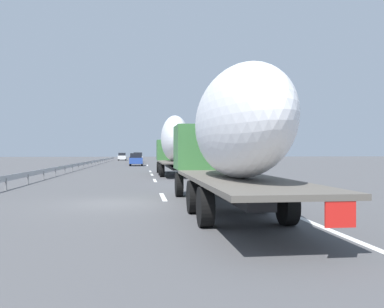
{
  "coord_description": "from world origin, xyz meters",
  "views": [
    {
      "loc": [
        -15.73,
        -0.85,
        1.93
      ],
      "look_at": [
        14.27,
        -4.59,
        1.81
      ],
      "focal_mm": 38.47,
      "sensor_mm": 36.0,
      "label": 1
    }
  ],
  "objects_px": {
    "truck_trailing": "(229,135)",
    "car_black_suv": "(135,158)",
    "car_white_van": "(122,157)",
    "road_sign": "(183,152)",
    "car_silver_hatch": "(138,157)",
    "car_blue_sedan": "(136,159)",
    "truck_lead": "(174,143)"
  },
  "relations": [
    {
      "from": "car_silver_hatch",
      "to": "car_blue_sedan",
      "type": "relative_size",
      "value": 0.93
    },
    {
      "from": "truck_trailing",
      "to": "car_white_van",
      "type": "height_order",
      "value": "truck_trailing"
    },
    {
      "from": "car_blue_sedan",
      "to": "truck_trailing",
      "type": "bearing_deg",
      "value": -175.82
    },
    {
      "from": "truck_lead",
      "to": "car_silver_hatch",
      "type": "bearing_deg",
      "value": 3.97
    },
    {
      "from": "car_white_van",
      "to": "road_sign",
      "type": "xyz_separation_m",
      "value": [
        -42.29,
        -10.31,
        1.09
      ]
    },
    {
      "from": "road_sign",
      "to": "car_white_van",
      "type": "bearing_deg",
      "value": 13.7
    },
    {
      "from": "car_silver_hatch",
      "to": "car_white_van",
      "type": "height_order",
      "value": "car_silver_hatch"
    },
    {
      "from": "car_white_van",
      "to": "car_blue_sedan",
      "type": "bearing_deg",
      "value": -174.62
    },
    {
      "from": "car_white_van",
      "to": "road_sign",
      "type": "bearing_deg",
      "value": -166.3
    },
    {
      "from": "truck_lead",
      "to": "car_silver_hatch",
      "type": "relative_size",
      "value": 2.99
    },
    {
      "from": "truck_trailing",
      "to": "truck_lead",
      "type": "bearing_deg",
      "value": 0.0
    },
    {
      "from": "car_white_van",
      "to": "road_sign",
      "type": "distance_m",
      "value": 43.54
    },
    {
      "from": "truck_trailing",
      "to": "car_white_van",
      "type": "bearing_deg",
      "value": 4.73
    },
    {
      "from": "truck_trailing",
      "to": "car_silver_hatch",
      "type": "height_order",
      "value": "truck_trailing"
    },
    {
      "from": "truck_trailing",
      "to": "car_white_van",
      "type": "xyz_separation_m",
      "value": [
        87.0,
        7.21,
        -1.56
      ]
    },
    {
      "from": "car_silver_hatch",
      "to": "road_sign",
      "type": "relative_size",
      "value": 1.45
    },
    {
      "from": "car_silver_hatch",
      "to": "car_blue_sedan",
      "type": "xyz_separation_m",
      "value": [
        -23.19,
        0.09,
        -0.04
      ]
    },
    {
      "from": "car_silver_hatch",
      "to": "car_black_suv",
      "type": "height_order",
      "value": "car_silver_hatch"
    },
    {
      "from": "truck_trailing",
      "to": "road_sign",
      "type": "distance_m",
      "value": 44.82
    },
    {
      "from": "truck_trailing",
      "to": "car_silver_hatch",
      "type": "relative_size",
      "value": 3.26
    },
    {
      "from": "car_black_suv",
      "to": "road_sign",
      "type": "relative_size",
      "value": 1.38
    },
    {
      "from": "truck_trailing",
      "to": "car_white_van",
      "type": "relative_size",
      "value": 3.03
    },
    {
      "from": "truck_lead",
      "to": "road_sign",
      "type": "height_order",
      "value": "truck_lead"
    },
    {
      "from": "car_black_suv",
      "to": "car_white_van",
      "type": "bearing_deg",
      "value": 6.73
    },
    {
      "from": "car_silver_hatch",
      "to": "car_black_suv",
      "type": "xyz_separation_m",
      "value": [
        -13.06,
        0.33,
        -0.06
      ]
    },
    {
      "from": "car_blue_sedan",
      "to": "road_sign",
      "type": "height_order",
      "value": "road_sign"
    },
    {
      "from": "truck_trailing",
      "to": "car_black_suv",
      "type": "relative_size",
      "value": 3.4
    },
    {
      "from": "car_black_suv",
      "to": "car_white_van",
      "type": "height_order",
      "value": "car_white_van"
    },
    {
      "from": "car_black_suv",
      "to": "car_blue_sedan",
      "type": "relative_size",
      "value": 0.89
    },
    {
      "from": "car_blue_sedan",
      "to": "road_sign",
      "type": "relative_size",
      "value": 1.56
    },
    {
      "from": "truck_lead",
      "to": "car_black_suv",
      "type": "height_order",
      "value": "truck_lead"
    },
    {
      "from": "truck_trailing",
      "to": "car_silver_hatch",
      "type": "distance_m",
      "value": 70.23
    }
  ]
}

